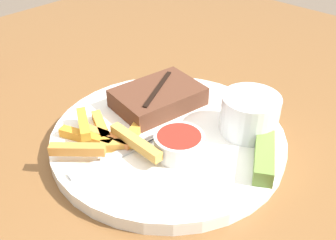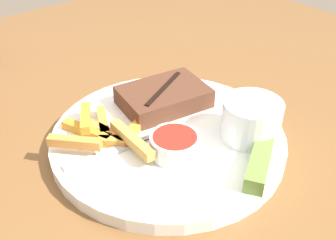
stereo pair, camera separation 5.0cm
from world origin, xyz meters
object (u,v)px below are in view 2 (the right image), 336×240
Objects in this scene: dinner_plate at (168,138)px; coleslaw_cup at (252,117)px; dipping_sauce_cup at (175,144)px; steak_portion at (164,97)px; pickle_spear at (259,164)px; fork_utensil at (111,152)px.

dinner_plate is 4.06× the size of coleslaw_cup.
dipping_sauce_cup is (-0.10, 0.03, -0.01)m from coleslaw_cup.
dinner_plate is at bearing 136.30° from coleslaw_cup.
steak_portion is at bearing 55.30° from dinner_plate.
steak_portion is 0.18m from pickle_spear.
pickle_spear is at bearing -75.22° from dinner_plate.
dinner_plate is 5.03× the size of dipping_sauce_cup.
coleslaw_cup is 1.24× the size of dipping_sauce_cup.
dinner_plate is at bearing 60.70° from dipping_sauce_cup.
fork_utensil is at bearing 171.08° from dinner_plate.
dipping_sauce_cup reaches higher than dinner_plate.
fork_utensil is at bearing 139.06° from dipping_sauce_cup.
dipping_sauce_cup is at bearing -122.58° from steak_portion.
dipping_sauce_cup is 0.74× the size of pickle_spear.
fork_utensil reaches higher than dinner_plate.
fork_utensil is (-0.06, 0.05, -0.01)m from dipping_sauce_cup.
dipping_sauce_cup is 0.10m from pickle_spear.
coleslaw_cup is (0.08, -0.07, 0.04)m from dinner_plate.
steak_portion is at bearing 57.42° from dipping_sauce_cup.
coleslaw_cup is 0.56× the size of fork_utensil.
pickle_spear is at bearing -91.87° from steak_portion.
dipping_sauce_cup is at bearing -119.30° from dinner_plate.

